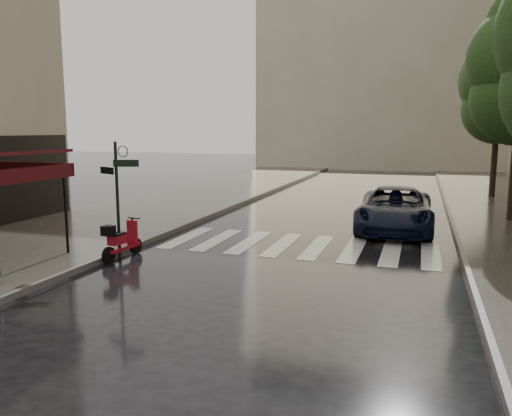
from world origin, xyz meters
The scene contains 10 objects.
ground centered at (0.00, 0.00, 0.00)m, with size 120.00×120.00×0.00m, color black.
sidewalk_near centered at (-4.50, 12.00, 0.06)m, with size 6.00×60.00×0.12m, color #38332D.
curb_near centered at (-1.45, 12.00, 0.07)m, with size 0.12×60.00×0.16m, color #595651.
curb_far centered at (7.45, 12.00, 0.07)m, with size 0.12×60.00×0.16m, color #595651.
crosswalk centered at (2.98, 6.00, 0.01)m, with size 7.85×3.20×0.01m.
signpost centered at (-1.19, 3.00, 1.83)m, with size 1.17×0.29×3.10m.
backdrop_building centered at (3.00, 38.00, 10.00)m, with size 22.00×6.00×20.00m, color tan.
tree_far centered at (9.70, 19.00, 5.46)m, with size 3.80×3.80×8.16m.
scooter centered at (-1.18, 3.05, 0.47)m, with size 0.47×1.55×1.02m.
parked_car centered at (5.51, 9.34, 0.73)m, with size 2.42×5.26×1.46m, color black.
Camera 1 is at (6.27, -8.09, 3.39)m, focal length 35.00 mm.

